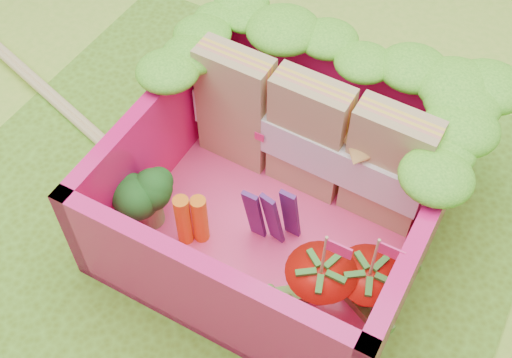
{
  "coord_description": "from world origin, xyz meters",
  "views": [
    {
      "loc": [
        0.96,
        -1.41,
        2.49
      ],
      "look_at": [
        0.13,
        0.1,
        0.28
      ],
      "focal_mm": 45.0,
      "sensor_mm": 36.0,
      "label": 1
    }
  ],
  "objects_px": {
    "sandwich_stack": "(309,137)",
    "strawberry_left": "(319,289)",
    "chopsticks": "(83,124)",
    "broccoli": "(146,195)",
    "strawberry_right": "(365,291)",
    "bento_box": "(282,187)"
  },
  "relations": [
    {
      "from": "sandwich_stack",
      "to": "chopsticks",
      "type": "relative_size",
      "value": 0.56
    },
    {
      "from": "sandwich_stack",
      "to": "broccoli",
      "type": "bearing_deg",
      "value": -133.11
    },
    {
      "from": "chopsticks",
      "to": "bento_box",
      "type": "bearing_deg",
      "value": -2.04
    },
    {
      "from": "bento_box",
      "to": "strawberry_right",
      "type": "relative_size",
      "value": 2.54
    },
    {
      "from": "sandwich_stack",
      "to": "strawberry_left",
      "type": "relative_size",
      "value": 2.15
    },
    {
      "from": "bento_box",
      "to": "sandwich_stack",
      "type": "relative_size",
      "value": 1.17
    },
    {
      "from": "strawberry_right",
      "to": "chopsticks",
      "type": "bearing_deg",
      "value": 170.36
    },
    {
      "from": "sandwich_stack",
      "to": "broccoli",
      "type": "distance_m",
      "value": 0.75
    },
    {
      "from": "broccoli",
      "to": "strawberry_left",
      "type": "bearing_deg",
      "value": -2.06
    },
    {
      "from": "broccoli",
      "to": "strawberry_left",
      "type": "xyz_separation_m",
      "value": [
        0.84,
        -0.03,
        -0.04
      ]
    },
    {
      "from": "chopsticks",
      "to": "sandwich_stack",
      "type": "bearing_deg",
      "value": 9.97
    },
    {
      "from": "sandwich_stack",
      "to": "strawberry_left",
      "type": "distance_m",
      "value": 0.68
    },
    {
      "from": "sandwich_stack",
      "to": "strawberry_left",
      "type": "xyz_separation_m",
      "value": [
        0.33,
        -0.57,
        -0.16
      ]
    },
    {
      "from": "sandwich_stack",
      "to": "strawberry_right",
      "type": "relative_size",
      "value": 2.17
    },
    {
      "from": "strawberry_left",
      "to": "bento_box",
      "type": "bearing_deg",
      "value": 135.88
    },
    {
      "from": "strawberry_right",
      "to": "chopsticks",
      "type": "xyz_separation_m",
      "value": [
        -1.67,
        0.28,
        -0.17
      ]
    },
    {
      "from": "broccoli",
      "to": "strawberry_right",
      "type": "bearing_deg",
      "value": 3.01
    },
    {
      "from": "sandwich_stack",
      "to": "bento_box",
      "type": "bearing_deg",
      "value": -91.25
    },
    {
      "from": "strawberry_left",
      "to": "chopsticks",
      "type": "distance_m",
      "value": 1.56
    },
    {
      "from": "broccoli",
      "to": "strawberry_left",
      "type": "relative_size",
      "value": 0.64
    },
    {
      "from": "bento_box",
      "to": "sandwich_stack",
      "type": "height_order",
      "value": "sandwich_stack"
    },
    {
      "from": "bento_box",
      "to": "chopsticks",
      "type": "height_order",
      "value": "bento_box"
    }
  ]
}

